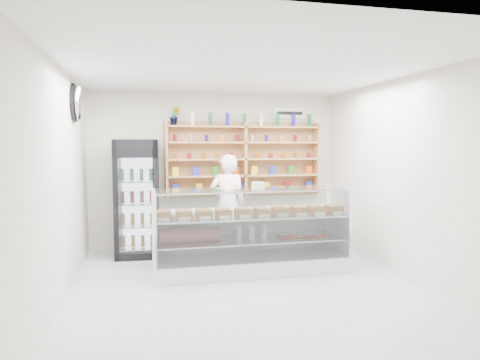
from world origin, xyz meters
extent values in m
plane|color=#B1B1B6|center=(0.00, 0.00, 0.00)|extent=(5.00, 5.00, 0.00)
plane|color=white|center=(0.00, 0.00, 2.80)|extent=(5.00, 5.00, 0.00)
plane|color=beige|center=(0.00, 2.50, 1.40)|extent=(4.50, 0.00, 4.50)
plane|color=beige|center=(0.00, -2.50, 1.40)|extent=(4.50, 0.00, 4.50)
plane|color=beige|center=(-2.25, 0.00, 1.40)|extent=(0.00, 5.00, 5.00)
plane|color=beige|center=(2.25, 0.00, 1.40)|extent=(0.00, 5.00, 5.00)
cube|color=white|center=(0.22, 0.74, 0.12)|extent=(2.82, 0.80, 0.24)
cube|color=white|center=(0.22, 1.11, 0.53)|extent=(2.82, 0.05, 0.59)
cube|color=silver|center=(0.22, 0.74, 0.48)|extent=(2.71, 0.70, 0.02)
cube|color=silver|center=(0.22, 0.74, 0.83)|extent=(2.77, 0.74, 0.02)
cube|color=silver|center=(0.22, 0.36, 0.73)|extent=(2.77, 0.12, 0.98)
cube|color=silver|center=(0.22, 0.70, 1.22)|extent=(2.77, 0.56, 0.01)
imported|color=white|center=(0.10, 1.92, 0.85)|extent=(0.66, 0.48, 1.70)
cube|color=black|center=(-1.40, 2.03, 0.97)|extent=(0.74, 0.72, 1.95)
cube|color=#300435|center=(-1.38, 1.71, 1.80)|extent=(0.69, 0.07, 0.27)
cube|color=silver|center=(-1.38, 1.70, 0.89)|extent=(0.59, 0.05, 1.54)
cube|color=tan|center=(-0.90, 2.34, 1.59)|extent=(0.04, 0.28, 1.33)
cube|color=tan|center=(0.50, 2.34, 1.59)|extent=(0.04, 0.28, 1.33)
cube|color=tan|center=(1.90, 2.34, 1.59)|extent=(0.04, 0.28, 1.33)
cube|color=tan|center=(0.50, 2.34, 1.00)|extent=(2.80, 0.28, 0.03)
cube|color=tan|center=(0.50, 2.34, 1.30)|extent=(2.80, 0.28, 0.03)
cube|color=tan|center=(0.50, 2.34, 1.60)|extent=(2.80, 0.28, 0.03)
cube|color=tan|center=(0.50, 2.34, 1.90)|extent=(2.80, 0.28, 0.03)
cube|color=tan|center=(0.50, 2.34, 2.18)|extent=(2.80, 0.28, 0.03)
imported|color=#1E6626|center=(-0.75, 2.34, 2.36)|extent=(0.19, 0.15, 0.33)
ellipsoid|color=silver|center=(-2.17, 1.20, 2.45)|extent=(0.15, 0.50, 0.50)
cube|color=white|center=(1.40, 2.47, 2.45)|extent=(0.62, 0.03, 0.20)
camera|label=1|loc=(-1.28, -5.23, 1.87)|focal=32.00mm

